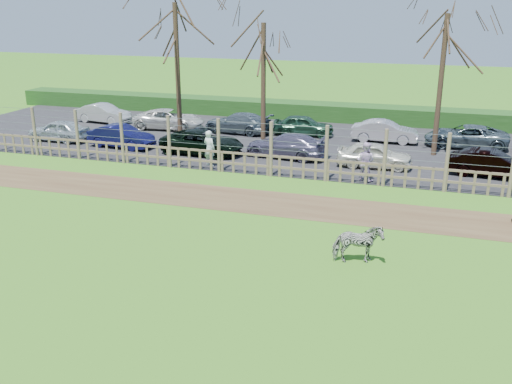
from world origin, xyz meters
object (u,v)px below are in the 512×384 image
(visitor_a, at_px, (209,148))
(car_12, at_px, (466,136))
(car_5, at_px, (491,164))
(tree_left, at_px, (176,40))
(tree_right, at_px, (444,51))
(car_11, at_px, (385,131))
(tree_mid, at_px, (263,55))
(car_1, at_px, (121,136))
(visitor_b, at_px, (365,161))
(car_9, at_px, (238,123))
(car_2, at_px, (202,142))
(car_10, at_px, (303,125))
(car_8, at_px, (169,119))
(car_4, at_px, (375,155))
(car_0, at_px, (59,130))
(car_3, at_px, (286,146))
(car_7, at_px, (104,113))
(zebra, at_px, (358,244))

(visitor_a, bearing_deg, car_12, -127.69)
(car_5, bearing_deg, tree_left, 90.77)
(tree_right, distance_m, car_11, 5.75)
(tree_mid, xyz_separation_m, car_1, (-7.13, -2.82, -4.23))
(visitor_b, distance_m, car_9, 11.27)
(car_2, xyz_separation_m, car_10, (4.05, 5.69, 0.00))
(visitor_b, height_order, car_12, visitor_b)
(visitor_a, xyz_separation_m, car_5, (12.70, 2.11, -0.26))
(car_8, distance_m, car_9, 4.40)
(tree_right, distance_m, visitor_a, 12.33)
(tree_left, xyz_separation_m, car_4, (10.82, -1.74, -4.98))
(car_5, bearing_deg, car_11, 50.72)
(tree_mid, distance_m, car_5, 12.52)
(tree_mid, xyz_separation_m, tree_right, (9.00, 0.50, 0.37))
(car_0, height_order, car_5, same)
(car_3, relative_size, car_11, 1.14)
(car_11, bearing_deg, car_3, 136.89)
(visitor_b, relative_size, car_4, 0.49)
(car_5, xyz_separation_m, car_7, (-23.08, 5.46, 0.00))
(tree_left, relative_size, tree_right, 1.07)
(tree_left, distance_m, visitor_b, 12.31)
(zebra, distance_m, car_10, 17.17)
(car_11, bearing_deg, tree_left, 108.22)
(zebra, height_order, car_9, car_9)
(tree_right, height_order, car_4, tree_right)
(tree_left, xyz_separation_m, car_11, (10.81, 3.65, -4.98))
(tree_right, relative_size, car_8, 1.70)
(tree_mid, bearing_deg, tree_left, -167.47)
(car_7, relative_size, car_12, 0.84)
(car_3, bearing_deg, car_2, -75.03)
(tree_right, height_order, car_3, tree_right)
(car_1, height_order, car_7, same)
(visitor_a, xyz_separation_m, car_2, (-1.21, 2.04, -0.26))
(zebra, height_order, car_5, car_5)
(visitor_a, distance_m, car_9, 7.36)
(tree_mid, relative_size, car_12, 1.58)
(car_5, bearing_deg, visitor_a, 106.39)
(visitor_b, distance_m, car_8, 14.75)
(tree_mid, xyz_separation_m, car_7, (-11.61, 2.73, -4.23))
(tree_mid, height_order, car_12, tree_mid)
(tree_right, distance_m, car_5, 6.14)
(car_2, relative_size, car_5, 1.19)
(tree_mid, xyz_separation_m, car_8, (-6.70, 2.22, -4.23))
(car_2, bearing_deg, car_4, -86.54)
(car_2, bearing_deg, car_3, -78.96)
(car_5, relative_size, car_7, 1.00)
(visitor_b, xyz_separation_m, car_7, (-17.75, 7.74, -0.26))
(tree_right, distance_m, car_2, 12.77)
(car_1, bearing_deg, car_12, -66.94)
(visitor_a, xyz_separation_m, car_7, (-10.37, 7.58, -0.26))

